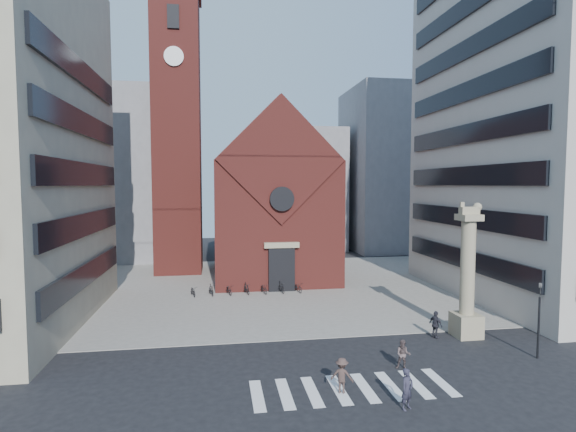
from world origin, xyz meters
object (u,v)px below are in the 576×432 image
Objects in this scene: lion_column at (467,284)px; pedestrian_1 at (403,355)px; pedestrian_0 at (407,389)px; traffic_light at (539,318)px; pedestrian_2 at (436,325)px; scooter_0 at (193,291)px.

lion_column reaches higher than pedestrian_1.
pedestrian_0 is at bearing -86.78° from pedestrian_1.
traffic_light is at bearing -6.21° from pedestrian_0.
lion_column is 5.51× the size of pedestrian_1.
pedestrian_0 is 9.99m from pedestrian_2.
pedestrian_0 is (-9.67, -4.29, -1.38)m from traffic_light.
traffic_light is 2.45× the size of pedestrian_2.
pedestrian_1 is (-8.10, -0.23, -1.50)m from traffic_light.
lion_column is at bearing 17.06° from pedestrian_0.
pedestrian_2 is at bearing 70.95° from pedestrian_1.
pedestrian_1 is at bearing -70.49° from scooter_0.
lion_column is 2.02× the size of traffic_light.
lion_column reaches higher than traffic_light.
pedestrian_0 is 1.03× the size of pedestrian_2.
pedestrian_2 is at bearing 180.00° from lion_column.
traffic_light is 2.61× the size of scooter_0.
scooter_0 is at bearing 148.37° from pedestrian_1.
pedestrian_2 is at bearing -54.54° from scooter_0.
lion_column is 4.80× the size of pedestrian_0.
traffic_light is 2.38× the size of pedestrian_0.
traffic_light is at bearing -55.46° from scooter_0.
pedestrian_0 is at bearing -132.84° from lion_column.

